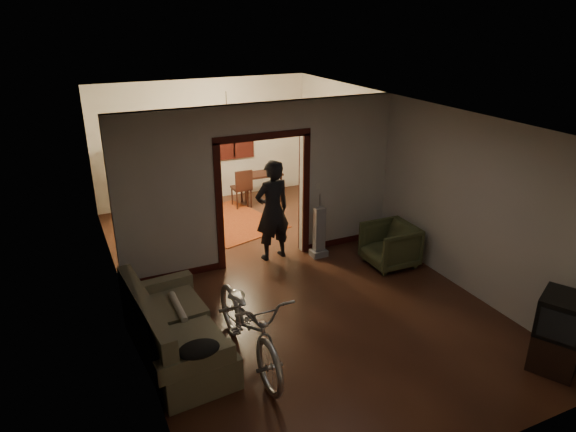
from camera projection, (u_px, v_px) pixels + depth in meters
floor at (281, 276)px, 8.70m from camera, size 5.00×8.50×0.01m
ceiling at (280, 110)px, 7.66m from camera, size 5.00×8.50×0.01m
wall_back at (204, 141)px, 11.75m from camera, size 5.00×0.02×2.80m
wall_left at (118, 224)px, 7.19m from camera, size 0.02×8.50×2.80m
wall_right at (407, 178)px, 9.16m from camera, size 0.02×8.50×2.80m
partition_wall at (262, 185)px, 8.81m from camera, size 5.00×0.14×2.80m
door_casing at (262, 201)px, 8.92m from camera, size 1.74×0.20×2.32m
far_window at (233, 132)px, 11.94m from camera, size 0.98×0.06×1.28m
chandelier at (227, 112)px, 9.93m from camera, size 0.24×0.24×0.24m
light_switch at (318, 186)px, 9.21m from camera, size 0.08×0.01×0.12m
sofa at (176, 324)px, 6.52m from camera, size 1.08×2.10×0.93m
rolled_paper at (178, 307)px, 6.79m from camera, size 0.09×0.73×0.09m
jacket at (199, 349)px, 5.70m from camera, size 0.47×0.35×0.14m
bicycle at (249, 322)px, 6.42m from camera, size 0.73×2.08×1.09m
armchair at (390, 245)px, 8.94m from camera, size 0.84×0.82×0.75m
tv_stand at (555, 349)px, 6.38m from camera, size 0.75×0.73×0.52m
crt_tv at (563, 315)px, 6.20m from camera, size 0.76×0.73×0.50m
vacuum at (319, 232)px, 9.23m from camera, size 0.32×0.26×0.95m
person at (272, 210)px, 9.01m from camera, size 0.71×0.51×1.83m
oriental_rug at (230, 222)px, 10.90m from camera, size 2.15×2.50×0.02m
locker at (160, 179)px, 11.00m from camera, size 0.93×0.70×1.66m
globe at (155, 127)px, 10.58m from camera, size 0.26×0.26×0.26m
desk at (261, 188)px, 11.94m from camera, size 0.96×0.57×0.68m
desk_chair at (241, 188)px, 11.62m from camera, size 0.46×0.46×0.89m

